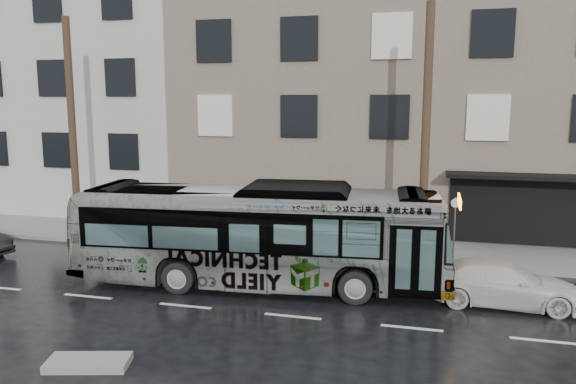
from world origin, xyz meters
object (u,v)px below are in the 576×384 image
object	(u,v)px
utility_pole_front	(426,136)
white_sedan	(502,283)
sign_post	(454,231)
bus	(259,235)
utility_pole_rear	(72,131)

from	to	relation	value
utility_pole_front	white_sedan	world-z (taller)	utility_pole_front
sign_post	utility_pole_front	bearing A→B (deg)	180.00
bus	utility_pole_front	bearing A→B (deg)	-60.05
bus	white_sedan	xyz separation A→B (m)	(7.34, 0.10, -1.01)
sign_post	bus	xyz separation A→B (m)	(-6.08, -3.47, 0.30)
sign_post	bus	distance (m)	7.01
bus	utility_pole_rear	bearing A→B (deg)	64.06
utility_pole_front	utility_pole_rear	world-z (taller)	same
utility_pole_front	sign_post	distance (m)	3.48
utility_pole_rear	white_sedan	world-z (taller)	utility_pole_rear
utility_pole_front	white_sedan	distance (m)	5.74
bus	white_sedan	size ratio (longest dim) A/B	2.69
bus	white_sedan	distance (m)	7.41
utility_pole_front	white_sedan	xyz separation A→B (m)	(2.35, -3.36, -4.01)
white_sedan	bus	bearing A→B (deg)	91.83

